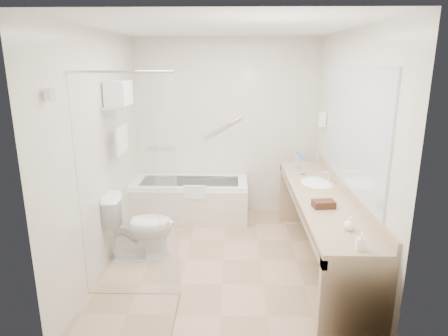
{
  "coord_description": "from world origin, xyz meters",
  "views": [
    {
      "loc": [
        0.1,
        -4.09,
        2.21
      ],
      "look_at": [
        0.0,
        0.3,
        1.0
      ],
      "focal_mm": 32.0,
      "sensor_mm": 36.0,
      "label": 1
    }
  ],
  "objects_px": {
    "vanity_counter": "(320,213)",
    "amenity_basket": "(324,204)",
    "bathtub": "(190,199)",
    "toilet": "(140,226)",
    "water_bottle_left": "(300,163)"
  },
  "relations": [
    {
      "from": "vanity_counter",
      "to": "amenity_basket",
      "type": "bearing_deg",
      "value": -99.47
    },
    {
      "from": "bathtub",
      "to": "toilet",
      "type": "height_order",
      "value": "toilet"
    },
    {
      "from": "bathtub",
      "to": "amenity_basket",
      "type": "xyz_separation_m",
      "value": [
        1.46,
        -1.78,
        0.61
      ]
    },
    {
      "from": "vanity_counter",
      "to": "water_bottle_left",
      "type": "height_order",
      "value": "water_bottle_left"
    },
    {
      "from": "vanity_counter",
      "to": "water_bottle_left",
      "type": "bearing_deg",
      "value": 94.3
    },
    {
      "from": "toilet",
      "to": "amenity_basket",
      "type": "bearing_deg",
      "value": -115.18
    },
    {
      "from": "amenity_basket",
      "to": "toilet",
      "type": "bearing_deg",
      "value": 162.55
    },
    {
      "from": "bathtub",
      "to": "amenity_basket",
      "type": "relative_size",
      "value": 7.93
    },
    {
      "from": "vanity_counter",
      "to": "toilet",
      "type": "bearing_deg",
      "value": 173.82
    },
    {
      "from": "water_bottle_left",
      "to": "amenity_basket",
      "type": "bearing_deg",
      "value": -89.68
    },
    {
      "from": "vanity_counter",
      "to": "amenity_basket",
      "type": "relative_size",
      "value": 13.39
    },
    {
      "from": "amenity_basket",
      "to": "water_bottle_left",
      "type": "xyz_separation_m",
      "value": [
        -0.01,
        1.34,
        0.05
      ]
    },
    {
      "from": "vanity_counter",
      "to": "toilet",
      "type": "distance_m",
      "value": 2.0
    },
    {
      "from": "water_bottle_left",
      "to": "vanity_counter",
      "type": "bearing_deg",
      "value": -85.7
    },
    {
      "from": "vanity_counter",
      "to": "toilet",
      "type": "xyz_separation_m",
      "value": [
        -1.97,
        0.21,
        -0.27
      ]
    }
  ]
}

